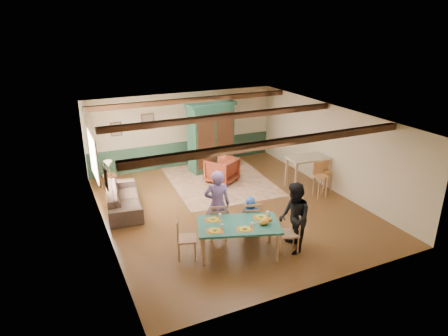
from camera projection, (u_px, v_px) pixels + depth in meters
name	position (u px, v px, depth m)	size (l,w,h in m)	color
floor	(231.00, 207.00, 11.63)	(8.00, 8.00, 0.00)	#4E2D16
wall_back	(184.00, 130.00, 14.55)	(7.00, 0.02, 2.70)	beige
wall_left	(102.00, 185.00, 9.78)	(0.02, 8.00, 2.70)	beige
wall_right	(331.00, 148.00, 12.52)	(0.02, 8.00, 2.70)	beige
ceiling	(231.00, 117.00, 10.67)	(7.00, 8.00, 0.02)	silver
wainscot_back	(185.00, 153.00, 14.85)	(6.95, 0.03, 0.90)	#1D3627
ceiling_beam_front	(276.00, 143.00, 8.75)	(6.95, 0.16, 0.16)	black
ceiling_beam_mid	(225.00, 117.00, 11.04)	(6.95, 0.16, 0.16)	black
ceiling_beam_back	(192.00, 100.00, 13.25)	(6.95, 0.16, 0.16)	black
window_left	(93.00, 156.00, 11.17)	(0.06, 1.60, 1.30)	white
picture_left_wall	(106.00, 178.00, 9.14)	(0.04, 0.42, 0.52)	gray
picture_back_a	(148.00, 121.00, 13.86)	(0.45, 0.04, 0.55)	gray
picture_back_b	(116.00, 129.00, 13.48)	(0.38, 0.04, 0.48)	gray
dining_table	(238.00, 239.00, 9.23)	(1.86, 1.03, 0.78)	#1C594B
dining_chair_far_left	(218.00, 221.00, 9.85)	(0.43, 0.46, 0.98)	#9C704E
dining_chair_far_right	(251.00, 219.00, 9.93)	(0.43, 0.46, 0.98)	#9C704E
dining_chair_end_left	(187.00, 238.00, 9.08)	(0.43, 0.46, 0.98)	#9C704E
dining_chair_end_right	(289.00, 232.00, 9.31)	(0.43, 0.46, 0.98)	#9C704E
person_man	(217.00, 204.00, 9.78)	(0.65, 0.43, 1.78)	slate
person_woman	(294.00, 218.00, 9.19)	(0.83, 0.65, 1.71)	black
person_child	(250.00, 216.00, 10.00)	(0.51, 0.33, 1.04)	#2951A4
cat	(264.00, 221.00, 9.02)	(0.37, 0.14, 0.19)	orange
place_setting_near_left	(215.00, 229.00, 8.78)	(0.41, 0.31, 0.11)	gold
place_setting_near_center	(245.00, 227.00, 8.85)	(0.41, 0.31, 0.11)	gold
place_setting_far_left	(213.00, 218.00, 9.26)	(0.41, 0.31, 0.11)	gold
place_setting_far_right	(261.00, 215.00, 9.37)	(0.41, 0.31, 0.11)	gold
area_rug	(220.00, 181.00, 13.47)	(3.17, 3.77, 0.01)	beige
armoire	(211.00, 137.00, 14.11)	(1.74, 0.69, 2.45)	#143325
armchair	(222.00, 170.00, 13.29)	(0.89, 0.92, 0.84)	#521910
sofa	(123.00, 198.00, 11.43)	(2.30, 0.90, 0.67)	#3C2D26
end_table	(110.00, 183.00, 12.66)	(0.43, 0.43, 0.53)	black
table_lamp	(109.00, 168.00, 12.48)	(0.27, 0.27, 0.48)	beige
counter_table	(306.00, 173.00, 12.78)	(1.27, 0.74, 1.06)	beige
bar_stool_left	(321.00, 180.00, 12.14)	(0.39, 0.42, 1.09)	#BB7D48
bar_stool_right	(326.00, 176.00, 12.52)	(0.37, 0.40, 1.03)	#BB7D48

